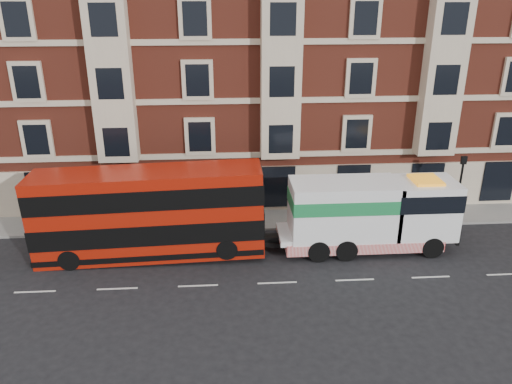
# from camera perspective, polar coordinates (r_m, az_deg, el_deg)

# --- Properties ---
(ground) EXTENTS (120.00, 120.00, 0.00)m
(ground) POSITION_cam_1_polar(r_m,az_deg,el_deg) (25.74, 2.43, -10.33)
(ground) COLOR black
(ground) RESTS_ON ground
(sidewalk) EXTENTS (90.00, 3.00, 0.15)m
(sidewalk) POSITION_cam_1_polar(r_m,az_deg,el_deg) (32.27, 1.00, -3.14)
(sidewalk) COLOR slate
(sidewalk) RESTS_ON ground
(victorian_terrace) EXTENTS (45.00, 12.00, 20.40)m
(victorian_terrace) POSITION_cam_1_polar(r_m,az_deg,el_deg) (36.95, 0.88, 16.18)
(victorian_terrace) COLOR maroon
(victorian_terrace) RESTS_ON ground
(lamp_post_west) EXTENTS (0.35, 0.15, 4.35)m
(lamp_post_west) POSITION_cam_1_polar(r_m,az_deg,el_deg) (30.14, -10.20, 0.03)
(lamp_post_west) COLOR black
(lamp_post_west) RESTS_ON sidewalk
(lamp_post_east) EXTENTS (0.35, 0.15, 4.35)m
(lamp_post_east) POSITION_cam_1_polar(r_m,az_deg,el_deg) (33.30, 22.28, 0.81)
(lamp_post_east) COLOR black
(lamp_post_east) RESTS_ON sidewalk
(double_decker_bus) EXTENTS (12.31, 2.83, 4.99)m
(double_decker_bus) POSITION_cam_1_polar(r_m,az_deg,el_deg) (27.62, -12.13, -2.28)
(double_decker_bus) COLOR #A61809
(double_decker_bus) RESTS_ON ground
(tow_truck) EXTENTS (9.86, 2.91, 4.11)m
(tow_truck) POSITION_cam_1_polar(r_m,az_deg,el_deg) (28.64, 12.59, -2.44)
(tow_truck) COLOR white
(tow_truck) RESTS_ON ground
(pedestrian) EXTENTS (0.64, 0.47, 1.59)m
(pedestrian) POSITION_cam_1_polar(r_m,az_deg,el_deg) (32.28, -12.04, -1.95)
(pedestrian) COLOR #171F2F
(pedestrian) RESTS_ON sidewalk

